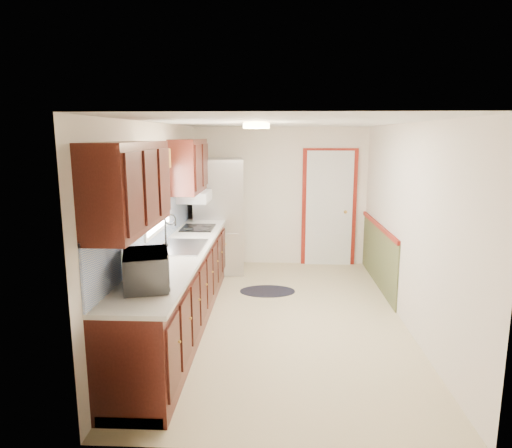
# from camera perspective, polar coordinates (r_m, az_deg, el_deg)

# --- Properties ---
(room_shell) EXTENTS (3.20, 5.20, 2.52)m
(room_shell) POSITION_cam_1_polar(r_m,az_deg,el_deg) (5.54, 3.24, 0.04)
(room_shell) COLOR beige
(room_shell) RESTS_ON ground
(kitchen_run) EXTENTS (0.63, 4.00, 2.20)m
(kitchen_run) POSITION_cam_1_polar(r_m,az_deg,el_deg) (5.47, -9.87, -4.45)
(kitchen_run) COLOR #38120C
(kitchen_run) RESTS_ON ground
(back_wall_trim) EXTENTS (1.12, 2.30, 2.08)m
(back_wall_trim) POSITION_cam_1_polar(r_m,az_deg,el_deg) (7.84, 10.33, 0.81)
(back_wall_trim) COLOR maroon
(back_wall_trim) RESTS_ON ground
(ceiling_fixture) EXTENTS (0.30, 0.30, 0.06)m
(ceiling_fixture) POSITION_cam_1_polar(r_m,az_deg,el_deg) (5.24, 0.04, 12.19)
(ceiling_fixture) COLOR #FFD88C
(ceiling_fixture) RESTS_ON room_shell
(microwave) EXTENTS (0.46, 0.63, 0.38)m
(microwave) POSITION_cam_1_polar(r_m,az_deg,el_deg) (4.11, -13.57, -5.13)
(microwave) COLOR white
(microwave) RESTS_ON kitchen_run
(refrigerator) EXTENTS (0.87, 0.83, 1.88)m
(refrigerator) POSITION_cam_1_polar(r_m,az_deg,el_deg) (7.59, -4.66, 1.03)
(refrigerator) COLOR #B7B7BC
(refrigerator) RESTS_ON ground
(rug) EXTENTS (0.83, 0.56, 0.01)m
(rug) POSITION_cam_1_polar(r_m,az_deg,el_deg) (6.76, 1.44, -8.39)
(rug) COLOR black
(rug) RESTS_ON ground
(cooktop) EXTENTS (0.45, 0.54, 0.02)m
(cooktop) POSITION_cam_1_polar(r_m,az_deg,el_deg) (6.59, -7.27, -0.48)
(cooktop) COLOR black
(cooktop) RESTS_ON kitchen_run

